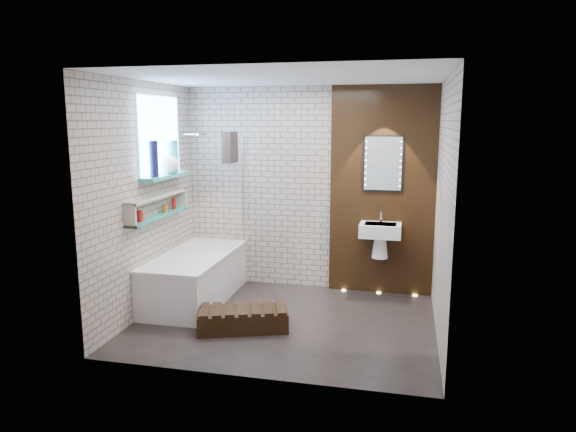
% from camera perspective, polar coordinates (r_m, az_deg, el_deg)
% --- Properties ---
extents(ground, '(3.20, 3.20, 0.00)m').
position_cam_1_polar(ground, '(5.84, -0.33, -11.43)').
color(ground, black).
rests_on(ground, ground).
extents(room_shell, '(3.24, 3.20, 2.60)m').
position_cam_1_polar(room_shell, '(5.50, -0.35, 1.27)').
color(room_shell, '#BAA494').
rests_on(room_shell, ground).
extents(walnut_panel, '(1.30, 0.06, 2.60)m').
position_cam_1_polar(walnut_panel, '(6.62, 10.25, 2.65)').
color(walnut_panel, black).
rests_on(walnut_panel, ground).
extents(clerestory_window, '(0.18, 1.00, 0.94)m').
position_cam_1_polar(clerestory_window, '(6.30, -13.76, 7.63)').
color(clerestory_window, '#7FADE0').
rests_on(clerestory_window, room_shell).
extents(display_niche, '(0.14, 1.30, 0.26)m').
position_cam_1_polar(display_niche, '(6.17, -13.98, 1.02)').
color(display_niche, teal).
rests_on(display_niche, room_shell).
extents(bathtub, '(0.79, 1.74, 0.70)m').
position_cam_1_polar(bathtub, '(6.52, -10.03, -6.55)').
color(bathtub, white).
rests_on(bathtub, ground).
extents(bath_screen, '(0.01, 0.78, 1.40)m').
position_cam_1_polar(bath_screen, '(6.58, -5.96, 2.54)').
color(bath_screen, white).
rests_on(bath_screen, bathtub).
extents(towel, '(0.11, 0.29, 0.37)m').
position_cam_1_polar(towel, '(6.44, -6.35, 7.45)').
color(towel, black).
rests_on(towel, bath_screen).
extents(shower_head, '(0.18, 0.18, 0.02)m').
position_cam_1_polar(shower_head, '(6.73, -9.42, 8.78)').
color(shower_head, silver).
rests_on(shower_head, room_shell).
extents(washbasin, '(0.50, 0.36, 0.58)m').
position_cam_1_polar(washbasin, '(6.51, 10.02, -2.04)').
color(washbasin, white).
rests_on(washbasin, walnut_panel).
extents(led_mirror, '(0.50, 0.02, 0.70)m').
position_cam_1_polar(led_mirror, '(6.54, 10.33, 5.64)').
color(led_mirror, black).
rests_on(led_mirror, walnut_panel).
extents(walnut_step, '(1.02, 0.70, 0.21)m').
position_cam_1_polar(walnut_step, '(5.63, -4.95, -11.18)').
color(walnut_step, black).
rests_on(walnut_step, ground).
extents(niche_bottles, '(0.06, 0.90, 0.14)m').
position_cam_1_polar(niche_bottles, '(6.18, -13.99, 0.64)').
color(niche_bottles, '#A75F19').
rests_on(niche_bottles, display_niche).
extents(sill_vases, '(0.22, 0.61, 0.40)m').
position_cam_1_polar(sill_vases, '(6.31, -12.99, 5.81)').
color(sill_vases, '#121433').
rests_on(sill_vases, clerestory_window).
extents(floor_uplights, '(0.96, 0.06, 0.01)m').
position_cam_1_polar(floor_uplights, '(6.84, 9.87, -8.25)').
color(floor_uplights, '#FFD899').
rests_on(floor_uplights, ground).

